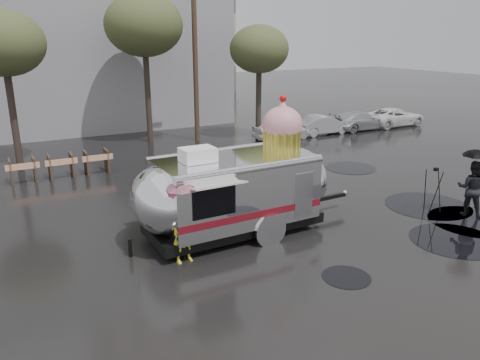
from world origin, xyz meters
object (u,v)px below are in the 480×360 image
airstream_trailer (237,187)px  person_left (184,231)px  person_right (472,188)px  tripod (434,185)px

airstream_trailer → person_left: airstream_trailer is taller
person_right → tripod: bearing=18.7°
person_left → tripod: person_left is taller
person_left → tripod: (8.86, -0.56, 0.08)m
airstream_trailer → person_right: (7.62, -2.39, -0.53)m
person_left → person_right: 9.85m
airstream_trailer → person_right: bearing=-18.8°
airstream_trailer → tripod: bearing=-14.8°
airstream_trailer → person_left: bearing=-155.4°
person_right → airstream_trailer: bearing=42.4°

